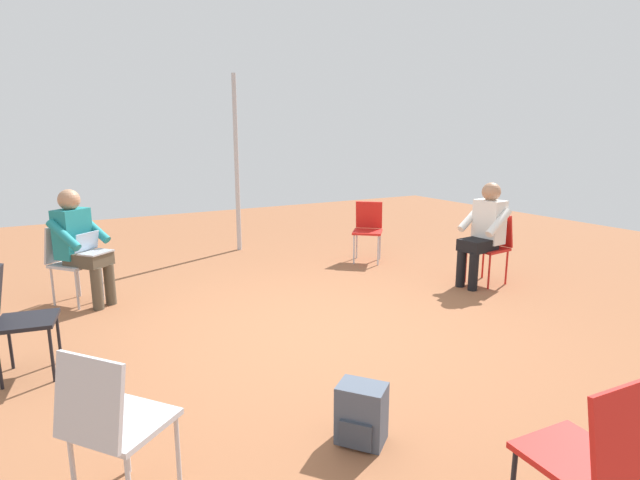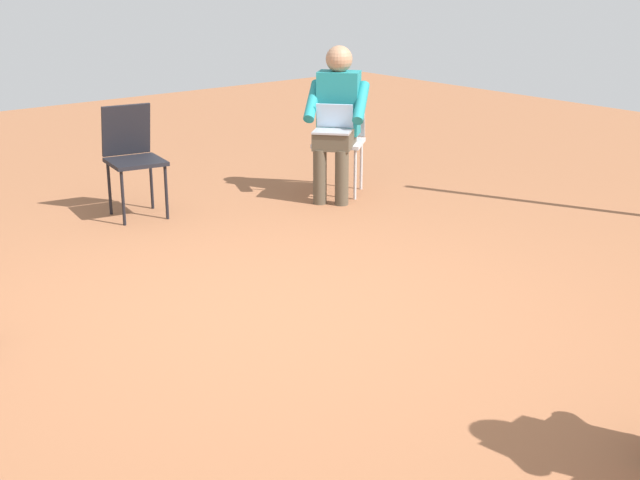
% 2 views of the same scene
% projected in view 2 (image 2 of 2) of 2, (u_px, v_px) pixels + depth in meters
% --- Properties ---
extents(ground_plane, '(15.43, 15.43, 0.00)m').
position_uv_depth(ground_plane, '(271.00, 315.00, 5.03)').
color(ground_plane, brown).
extents(chair_west, '(0.50, 0.46, 0.85)m').
position_uv_depth(chair_west, '(132.00, 152.00, 6.83)').
color(chair_west, black).
rests_on(chair_west, ground).
extents(chair_northwest, '(0.58, 0.58, 0.85)m').
position_uv_depth(chair_northwest, '(340.00, 134.00, 7.51)').
color(chair_northwest, '#B7B7BC').
rests_on(chair_northwest, ground).
extents(person_with_laptop, '(0.63, 0.64, 1.24)m').
position_uv_depth(person_with_laptop, '(337.00, 114.00, 7.29)').
color(person_with_laptop, '#4C4233').
rests_on(person_with_laptop, ground).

